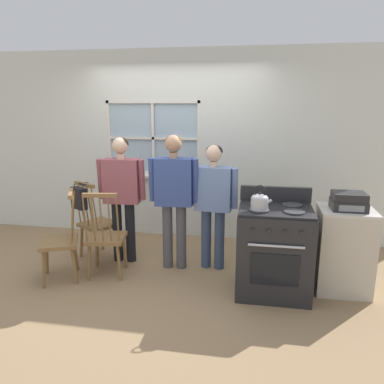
{
  "coord_description": "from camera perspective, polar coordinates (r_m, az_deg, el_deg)",
  "views": [
    {
      "loc": [
        1.14,
        -3.91,
        1.97
      ],
      "look_at": [
        0.44,
        0.07,
        1.0
      ],
      "focal_mm": 35.0,
      "sensor_mm": 36.0,
      "label": 1
    }
  ],
  "objects": [
    {
      "name": "stereo",
      "position": [
        4.13,
        22.77,
        -1.32
      ],
      "size": [
        0.34,
        0.29,
        0.18
      ],
      "color": "#232326",
      "rests_on": "side_counter"
    },
    {
      "name": "handbag",
      "position": [
        4.72,
        -16.83,
        -0.83
      ],
      "size": [
        0.24,
        0.25,
        0.31
      ],
      "color": "black",
      "rests_on": "chair_by_window"
    },
    {
      "name": "ground_plane",
      "position": [
        4.52,
        -5.8,
        -12.37
      ],
      "size": [
        16.0,
        16.0,
        0.0
      ],
      "primitive_type": "plane",
      "color": "#937551"
    },
    {
      "name": "chair_center_cluster",
      "position": [
        4.44,
        -13.0,
        -6.86
      ],
      "size": [
        0.48,
        0.46,
        1.02
      ],
      "rotation": [
        0.0,
        0.0,
        -2.99
      ],
      "color": "olive",
      "rests_on": "ground_plane"
    },
    {
      "name": "kettle",
      "position": [
        3.74,
        10.28,
        -1.38
      ],
      "size": [
        0.21,
        0.17,
        0.25
      ],
      "color": "#B7B7BC",
      "rests_on": "stove"
    },
    {
      "name": "wall_back",
      "position": [
        5.46,
        -1.92,
        6.88
      ],
      "size": [
        6.4,
        0.16,
        2.7
      ],
      "color": "silver",
      "rests_on": "ground_plane"
    },
    {
      "name": "chair_near_wall",
      "position": [
        4.48,
        -19.37,
        -7.1
      ],
      "size": [
        0.54,
        0.55,
        1.02
      ],
      "rotation": [
        0.0,
        0.0,
        -1.14
      ],
      "color": "olive",
      "rests_on": "ground_plane"
    },
    {
      "name": "person_elderly_left",
      "position": [
        4.65,
        -10.62,
        0.55
      ],
      "size": [
        0.59,
        0.24,
        1.57
      ],
      "rotation": [
        0.0,
        0.0,
        0.06
      ],
      "color": "black",
      "rests_on": "ground_plane"
    },
    {
      "name": "stove",
      "position": [
        4.04,
        12.37,
        -8.58
      ],
      "size": [
        0.75,
        0.68,
        1.08
      ],
      "color": "#232326",
      "rests_on": "ground_plane"
    },
    {
      "name": "side_counter",
      "position": [
        4.31,
        22.06,
        -8.18
      ],
      "size": [
        0.55,
        0.5,
        0.9
      ],
      "color": "beige",
      "rests_on": "ground_plane"
    },
    {
      "name": "chair_by_window",
      "position": [
        4.95,
        -14.26,
        -4.78
      ],
      "size": [
        0.57,
        0.56,
        1.02
      ],
      "rotation": [
        0.0,
        0.0,
        2.61
      ],
      "color": "olive",
      "rests_on": "ground_plane"
    },
    {
      "name": "potted_plant",
      "position": [
        5.45,
        -3.36,
        3.25
      ],
      "size": [
        0.16,
        0.16,
        0.27
      ],
      "color": "#935B3D",
      "rests_on": "wall_back"
    },
    {
      "name": "person_adult_right",
      "position": [
        4.39,
        3.28,
        -0.58
      ],
      "size": [
        0.58,
        0.25,
        1.5
      ],
      "rotation": [
        0.0,
        0.0,
        -0.1
      ],
      "color": "#384766",
      "rests_on": "ground_plane"
    },
    {
      "name": "person_teen_center",
      "position": [
        4.38,
        -2.77,
        0.39
      ],
      "size": [
        0.59,
        0.24,
        1.61
      ],
      "rotation": [
        0.0,
        0.0,
        0.06
      ],
      "color": "#4C4C51",
      "rests_on": "ground_plane"
    }
  ]
}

